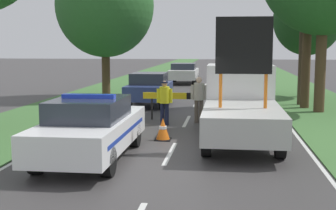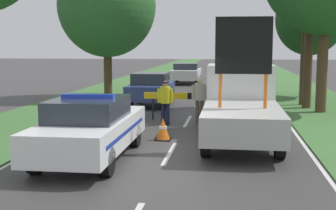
{
  "view_description": "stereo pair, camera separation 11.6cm",
  "coord_description": "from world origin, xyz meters",
  "px_view_note": "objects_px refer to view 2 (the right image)",
  "views": [
    {
      "loc": [
        1.41,
        -11.34,
        2.82
      ],
      "look_at": [
        -0.22,
        1.83,
        1.1
      ],
      "focal_mm": 50.0,
      "sensor_mm": 36.0,
      "label": 1
    },
    {
      "loc": [
        1.52,
        -11.33,
        2.82
      ],
      "look_at": [
        -0.22,
        1.83,
        1.1
      ],
      "focal_mm": 50.0,
      "sensor_mm": 36.0,
      "label": 2
    }
  ],
  "objects_px": {
    "roadside_tree_mid_right": "(107,6)",
    "traffic_cone_centre_front": "(137,115)",
    "police_officer": "(165,99)",
    "work_truck": "(241,104)",
    "queued_car_sedan_silver": "(232,69)",
    "roadside_tree_near_left": "(310,20)",
    "utility_pole": "(304,7)",
    "queued_car_hatch_blue": "(151,88)",
    "queued_car_sedan_black": "(237,81)",
    "queued_car_van_white": "(186,73)",
    "police_car": "(90,128)",
    "traffic_cone_near_police": "(163,129)",
    "road_barrier": "(188,97)",
    "pedestrian_civilian": "(200,96)"
  },
  "relations": [
    {
      "from": "traffic_cone_near_police",
      "to": "queued_car_van_white",
      "type": "distance_m",
      "value": 20.55
    },
    {
      "from": "police_car",
      "to": "queued_car_sedan_silver",
      "type": "xyz_separation_m",
      "value": [
        3.58,
        28.55,
        -0.03
      ]
    },
    {
      "from": "queued_car_van_white",
      "to": "roadside_tree_near_left",
      "type": "height_order",
      "value": "roadside_tree_near_left"
    },
    {
      "from": "police_car",
      "to": "traffic_cone_centre_front",
      "type": "distance_m",
      "value": 5.17
    },
    {
      "from": "queued_car_sedan_silver",
      "to": "roadside_tree_near_left",
      "type": "distance_m",
      "value": 14.71
    },
    {
      "from": "pedestrian_civilian",
      "to": "traffic_cone_near_police",
      "type": "height_order",
      "value": "pedestrian_civilian"
    },
    {
      "from": "queued_car_van_white",
      "to": "traffic_cone_centre_front",
      "type": "bearing_deg",
      "value": 89.61
    },
    {
      "from": "queued_car_sedan_black",
      "to": "queued_car_van_white",
      "type": "bearing_deg",
      "value": -62.11
    },
    {
      "from": "queued_car_van_white",
      "to": "utility_pole",
      "type": "bearing_deg",
      "value": 118.82
    },
    {
      "from": "queued_car_sedan_black",
      "to": "queued_car_van_white",
      "type": "distance_m",
      "value": 7.66
    },
    {
      "from": "road_barrier",
      "to": "roadside_tree_mid_right",
      "type": "bearing_deg",
      "value": 126.23
    },
    {
      "from": "pedestrian_civilian",
      "to": "queued_car_van_white",
      "type": "bearing_deg",
      "value": 105.52
    },
    {
      "from": "queued_car_sedan_black",
      "to": "utility_pole",
      "type": "xyz_separation_m",
      "value": [
        2.88,
        -4.98,
        3.8
      ]
    },
    {
      "from": "queued_car_sedan_silver",
      "to": "roadside_tree_near_left",
      "type": "xyz_separation_m",
      "value": [
        3.96,
        -13.76,
        3.36
      ]
    },
    {
      "from": "road_barrier",
      "to": "traffic_cone_near_police",
      "type": "relative_size",
      "value": 5.0
    },
    {
      "from": "police_officer",
      "to": "queued_car_hatch_blue",
      "type": "xyz_separation_m",
      "value": [
        -1.4,
        5.27,
        -0.13
      ]
    },
    {
      "from": "police_officer",
      "to": "traffic_cone_centre_front",
      "type": "height_order",
      "value": "police_officer"
    },
    {
      "from": "traffic_cone_centre_front",
      "to": "queued_car_sedan_black",
      "type": "distance_m",
      "value": 11.73
    },
    {
      "from": "roadside_tree_mid_right",
      "to": "roadside_tree_near_left",
      "type": "bearing_deg",
      "value": 9.03
    },
    {
      "from": "queued_car_sedan_silver",
      "to": "roadside_tree_mid_right",
      "type": "bearing_deg",
      "value": 66.9
    },
    {
      "from": "queued_car_hatch_blue",
      "to": "work_truck",
      "type": "bearing_deg",
      "value": 117.73
    },
    {
      "from": "work_truck",
      "to": "traffic_cone_near_police",
      "type": "relative_size",
      "value": 8.43
    },
    {
      "from": "police_officer",
      "to": "roadside_tree_mid_right",
      "type": "distance_m",
      "value": 9.79
    },
    {
      "from": "police_officer",
      "to": "roadside_tree_mid_right",
      "type": "height_order",
      "value": "roadside_tree_mid_right"
    },
    {
      "from": "work_truck",
      "to": "road_barrier",
      "type": "relative_size",
      "value": 1.69
    },
    {
      "from": "traffic_cone_near_police",
      "to": "roadside_tree_near_left",
      "type": "relative_size",
      "value": 0.11
    },
    {
      "from": "traffic_cone_centre_front",
      "to": "queued_car_sedan_silver",
      "type": "bearing_deg",
      "value": 81.6
    },
    {
      "from": "queued_car_van_white",
      "to": "roadside_tree_mid_right",
      "type": "bearing_deg",
      "value": 71.86
    },
    {
      "from": "work_truck",
      "to": "queued_car_sedan_silver",
      "type": "height_order",
      "value": "work_truck"
    },
    {
      "from": "pedestrian_civilian",
      "to": "traffic_cone_near_police",
      "type": "bearing_deg",
      "value": -96.51
    },
    {
      "from": "traffic_cone_centre_front",
      "to": "police_officer",
      "type": "bearing_deg",
      "value": 0.03
    },
    {
      "from": "queued_car_hatch_blue",
      "to": "utility_pole",
      "type": "xyz_separation_m",
      "value": [
        6.96,
        0.87,
        3.73
      ]
    },
    {
      "from": "traffic_cone_centre_front",
      "to": "roadside_tree_near_left",
      "type": "distance_m",
      "value": 12.74
    },
    {
      "from": "roadside_tree_near_left",
      "to": "roadside_tree_mid_right",
      "type": "bearing_deg",
      "value": -170.97
    },
    {
      "from": "police_officer",
      "to": "queued_car_sedan_silver",
      "type": "xyz_separation_m",
      "value": [
        2.42,
        23.4,
        -0.17
      ]
    },
    {
      "from": "traffic_cone_near_police",
      "to": "queued_car_sedan_silver",
      "type": "height_order",
      "value": "queued_car_sedan_silver"
    },
    {
      "from": "road_barrier",
      "to": "traffic_cone_centre_front",
      "type": "bearing_deg",
      "value": -145.19
    },
    {
      "from": "utility_pole",
      "to": "traffic_cone_near_police",
      "type": "bearing_deg",
      "value": -121.01
    },
    {
      "from": "queued_car_sedan_black",
      "to": "queued_car_van_white",
      "type": "relative_size",
      "value": 0.9
    },
    {
      "from": "police_officer",
      "to": "utility_pole",
      "type": "distance_m",
      "value": 9.03
    },
    {
      "from": "queued_car_sedan_black",
      "to": "queued_car_hatch_blue",
      "type": "bearing_deg",
      "value": 55.19
    },
    {
      "from": "traffic_cone_near_police",
      "to": "queued_car_van_white",
      "type": "relative_size",
      "value": 0.15
    },
    {
      "from": "roadside_tree_mid_right",
      "to": "traffic_cone_centre_front",
      "type": "bearing_deg",
      "value": -68.51
    },
    {
      "from": "police_officer",
      "to": "queued_car_sedan_silver",
      "type": "distance_m",
      "value": 23.53
    },
    {
      "from": "police_officer",
      "to": "queued_car_van_white",
      "type": "height_order",
      "value": "police_officer"
    },
    {
      "from": "queued_car_hatch_blue",
      "to": "roadside_tree_mid_right",
      "type": "relative_size",
      "value": 0.52
    },
    {
      "from": "work_truck",
      "to": "police_officer",
      "type": "distance_m",
      "value": 3.46
    },
    {
      "from": "queued_car_hatch_blue",
      "to": "queued_car_van_white",
      "type": "xyz_separation_m",
      "value": [
        0.49,
        12.63,
        -0.0
      ]
    },
    {
      "from": "police_car",
      "to": "traffic_cone_near_police",
      "type": "relative_size",
      "value": 7.46
    },
    {
      "from": "police_car",
      "to": "queued_car_van_white",
      "type": "xyz_separation_m",
      "value": [
        0.25,
        23.04,
        0.0
      ]
    }
  ]
}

